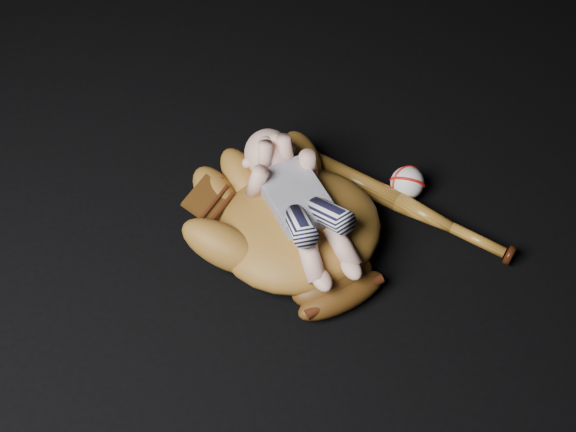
{
  "coord_description": "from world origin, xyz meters",
  "views": [
    {
      "loc": [
        -0.24,
        -0.94,
        1.17
      ],
      "look_at": [
        -0.03,
        -0.05,
        0.08
      ],
      "focal_mm": 45.0,
      "sensor_mm": 36.0,
      "label": 1
    }
  ],
  "objects_px": {
    "newborn_baby": "(302,204)",
    "baseball_bat": "(409,207)",
    "baseball": "(407,183)",
    "baseball_glove": "(299,223)"
  },
  "relations": [
    {
      "from": "newborn_baby",
      "to": "baseball_bat",
      "type": "height_order",
      "value": "newborn_baby"
    },
    {
      "from": "newborn_baby",
      "to": "baseball_bat",
      "type": "distance_m",
      "value": 0.27
    },
    {
      "from": "newborn_baby",
      "to": "baseball_glove",
      "type": "bearing_deg",
      "value": 152.14
    },
    {
      "from": "baseball_bat",
      "to": "baseball",
      "type": "bearing_deg",
      "value": 76.3
    },
    {
      "from": "newborn_baby",
      "to": "baseball",
      "type": "relative_size",
      "value": 5.24
    },
    {
      "from": "baseball_bat",
      "to": "baseball_glove",
      "type": "bearing_deg",
      "value": -173.27
    },
    {
      "from": "baseball_glove",
      "to": "baseball_bat",
      "type": "height_order",
      "value": "baseball_glove"
    },
    {
      "from": "baseball",
      "to": "baseball_glove",
      "type": "bearing_deg",
      "value": -162.36
    },
    {
      "from": "baseball_glove",
      "to": "baseball_bat",
      "type": "bearing_deg",
      "value": -9.58
    },
    {
      "from": "baseball",
      "to": "newborn_baby",
      "type": "bearing_deg",
      "value": -161.64
    }
  ]
}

